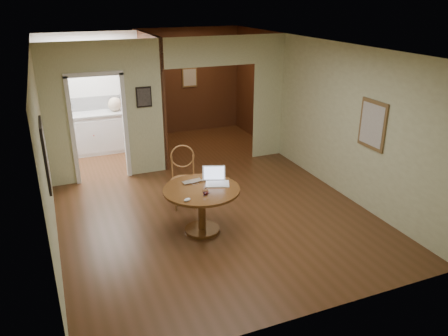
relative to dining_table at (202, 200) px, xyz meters
name	(u,v)px	position (x,y,z in m)	size (l,w,h in m)	color
floor	(220,221)	(0.38, 0.20, -0.54)	(5.00, 5.00, 0.00)	#4C2D15
room_shell	(145,105)	(-0.09, 3.30, 0.74)	(5.20, 7.50, 5.00)	white
dining_table	(202,200)	(0.00, 0.00, 0.00)	(1.17, 1.17, 0.73)	brown
chair	(183,173)	(0.02, 1.01, 0.06)	(0.55, 0.55, 1.08)	#AF7E3E
open_laptop	(216,179)	(0.28, 0.12, 0.26)	(0.42, 0.42, 0.25)	white
closed_laptop	(194,183)	(-0.05, 0.23, 0.20)	(0.31, 0.20, 0.02)	silver
mouse	(187,200)	(-0.33, -0.33, 0.21)	(0.11, 0.06, 0.04)	white
wine_glass	(206,191)	(-0.01, -0.23, 0.24)	(0.09, 0.09, 0.10)	white
pen	(207,194)	(0.00, -0.23, 0.19)	(0.01, 0.01, 0.15)	#0C145A
kitchen_cabinet	(99,132)	(-0.97, 4.40, -0.07)	(2.06, 0.60, 0.94)	white
grocery_bag	(115,104)	(-0.55, 4.40, 0.56)	(0.32, 0.28, 0.32)	beige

